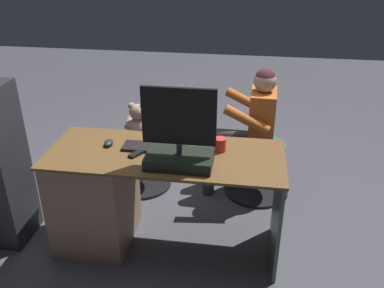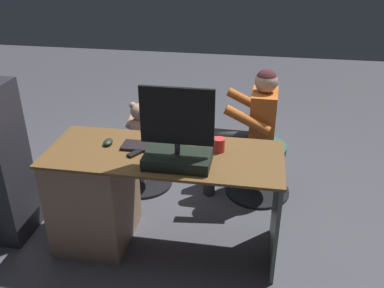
# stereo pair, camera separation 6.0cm
# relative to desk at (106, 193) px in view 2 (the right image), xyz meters

# --- Properties ---
(ground_plane) EXTENTS (10.00, 10.00, 0.00)m
(ground_plane) POSITION_rel_desk_xyz_m (-0.43, -0.35, -0.40)
(ground_plane) COLOR #45444C
(desk) EXTENTS (1.56, 0.62, 0.76)m
(desk) POSITION_rel_desk_xyz_m (0.00, 0.00, 0.00)
(desk) COLOR brown
(desk) RESTS_ON ground_plane
(monitor) EXTENTS (0.45, 0.25, 0.51)m
(monitor) POSITION_rel_desk_xyz_m (-0.55, 0.13, 0.50)
(monitor) COLOR black
(monitor) RESTS_ON desk
(keyboard) EXTENTS (0.42, 0.14, 0.02)m
(keyboard) POSITION_rel_desk_xyz_m (-0.34, -0.05, 0.37)
(keyboard) COLOR black
(keyboard) RESTS_ON desk
(computer_mouse) EXTENTS (0.06, 0.10, 0.04)m
(computer_mouse) POSITION_rel_desk_xyz_m (-0.03, -0.06, 0.38)
(computer_mouse) COLOR #202A1F
(computer_mouse) RESTS_ON desk
(cup) EXTENTS (0.08, 0.08, 0.09)m
(cup) POSITION_rel_desk_xyz_m (-0.78, -0.09, 0.41)
(cup) COLOR red
(cup) RESTS_ON desk
(tv_remote) EXTENTS (0.12, 0.15, 0.02)m
(tv_remote) POSITION_rel_desk_xyz_m (-0.26, 0.03, 0.37)
(tv_remote) COLOR black
(tv_remote) RESTS_ON desk
(notebook_binder) EXTENTS (0.24, 0.32, 0.02)m
(notebook_binder) POSITION_rel_desk_xyz_m (-0.48, 0.09, 0.37)
(notebook_binder) COLOR beige
(notebook_binder) RESTS_ON desk
(office_chair_teddy) EXTENTS (0.53, 0.53, 0.47)m
(office_chair_teddy) POSITION_rel_desk_xyz_m (-0.04, -0.77, -0.13)
(office_chair_teddy) COLOR black
(office_chair_teddy) RESTS_ON ground_plane
(teddy_bear) EXTENTS (0.23, 0.23, 0.32)m
(teddy_bear) POSITION_rel_desk_xyz_m (-0.04, -0.78, 0.21)
(teddy_bear) COLOR tan
(teddy_bear) RESTS_ON office_chair_teddy
(visitor_chair) EXTENTS (0.56, 0.56, 0.47)m
(visitor_chair) POSITION_rel_desk_xyz_m (-1.07, -0.80, -0.14)
(visitor_chair) COLOR black
(visitor_chair) RESTS_ON ground_plane
(person) EXTENTS (0.58, 0.49, 1.12)m
(person) POSITION_rel_desk_xyz_m (-0.96, -0.80, 0.26)
(person) COLOR #C36125
(person) RESTS_ON ground_plane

